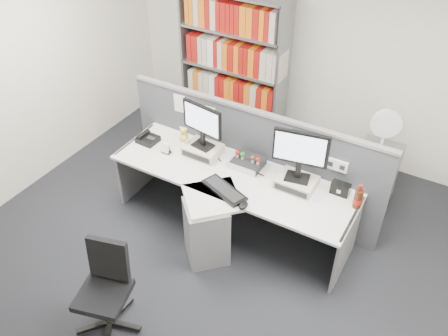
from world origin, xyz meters
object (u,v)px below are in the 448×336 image
Objects in this scene: keyboard at (224,190)px; desk_phone at (148,139)px; desktop_pc at (248,163)px; desk_fan at (386,126)px; monitor_left at (202,122)px; shelving_unit at (234,71)px; cola_bottle at (358,199)px; speaker at (340,189)px; mouse at (243,205)px; monitor_right at (300,152)px; office_chair at (106,286)px; desk at (221,206)px; desk_calendar at (166,149)px; filing_cabinet at (373,177)px.

desk_phone reaches higher than keyboard.
desktop_pc is 0.56× the size of desk_fan.
desktop_pc is at bearing 5.52° from monitor_left.
cola_bottle is at bearing -34.03° from shelving_unit.
monitor_left is at bearing -148.46° from desk_fan.
speaker is at bearing 151.98° from cola_bottle.
cola_bottle is at bearing -28.02° from speaker.
shelving_unit reaches higher than mouse.
monitor_right reaches higher than speaker.
office_chair is (-1.60, -1.77, -0.35)m from cola_bottle.
mouse is (0.79, -0.54, -0.38)m from monitor_left.
mouse is at bearing -119.90° from monitor_right.
desk is 21.12× the size of desk_calendar.
monitor_right reaches higher than filing_cabinet.
monitor_left is at bearing -174.48° from desktop_pc.
speaker is at bearing 25.27° from desk.
speaker is at bearing 53.35° from office_chair.
desk is at bearing 76.10° from office_chair.
shelving_unit is (-1.96, 1.35, 0.19)m from speaker.
desk_calendar reaches higher than desk.
shelving_unit is at bearing 106.90° from monitor_left.
mouse is 0.06× the size of shelving_unit.
cola_bottle is (0.92, 0.55, 0.08)m from mouse.
desktop_pc is 0.92m from desk_calendar.
desk_phone reaches higher than desk.
desk_phone is 2.62m from filing_cabinet.
monitor_left is 4.10× the size of desk_calendar.
desk_phone is (-1.46, 0.42, 0.01)m from mouse.
mouse is at bearing 61.09° from office_chair.
desk_fan is (1.13, 0.96, 0.28)m from desktop_pc.
monitor_right reaches higher than keyboard.
desk_fan is 0.63× the size of office_chair.
cola_bottle is 1.03m from desk_fan.
desk_calendar is 1.89m from speaker.
keyboard is 0.97× the size of desk_fan.
cola_bottle reaches higher than desk_calendar.
desk is at bearing -99.37° from desktop_pc.
monitor_left reaches higher than keyboard.
shelving_unit reaches higher than desktop_pc.
office_chair reaches higher than desktop_pc.
speaker is 0.68× the size of cola_bottle.
keyboard is (0.52, -0.43, -0.39)m from monitor_left.
desk_phone is 1.61m from shelving_unit.
monitor_left is at bearing 140.24° from keyboard.
desk_fan reaches higher than cola_bottle.
desk_calendar is at bearing -174.64° from cola_bottle.
monitor_right reaches higher than desk_calendar.
cola_bottle is 2.41m from office_chair.
speaker is at bearing 15.60° from monitor_right.
keyboard is 0.76× the size of filing_cabinet.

